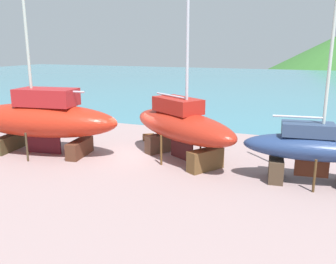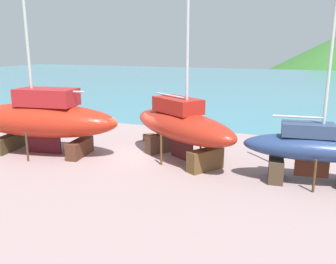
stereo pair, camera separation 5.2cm
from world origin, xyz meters
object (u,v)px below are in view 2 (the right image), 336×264
at_px(sailboat_far_slipway, 42,119).
at_px(sailboat_small_center, 182,126).
at_px(sailboat_mid_port, 313,148).
at_px(barrel_rust_near, 149,137).

distance_m(sailboat_far_slipway, sailboat_small_center, 8.74).
height_order(sailboat_mid_port, barrel_rust_near, sailboat_mid_port).
bearing_deg(sailboat_mid_port, sailboat_far_slipway, 176.62).
xyz_separation_m(sailboat_far_slipway, barrel_rust_near, (4.90, 5.16, -1.97)).
xyz_separation_m(sailboat_mid_port, barrel_rust_near, (-10.79, 4.47, -1.52)).
xyz_separation_m(sailboat_small_center, barrel_rust_near, (-3.64, 3.34, -1.84)).
relative_size(sailboat_small_center, barrel_rust_near, 16.41).
relative_size(sailboat_far_slipway, sailboat_mid_port, 1.62).
bearing_deg(sailboat_small_center, barrel_rust_near, 170.77).
relative_size(sailboat_far_slipway, barrel_rust_near, 21.77).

